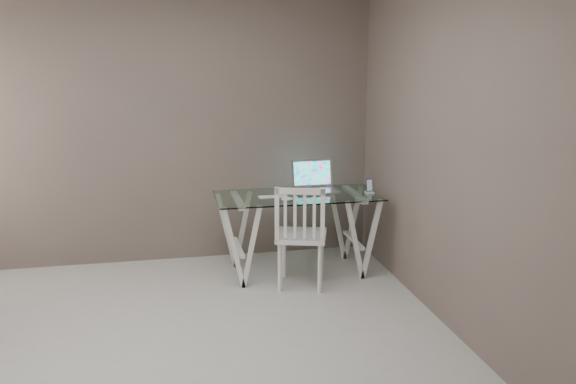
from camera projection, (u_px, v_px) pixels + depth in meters
The scene contains 7 objects.
room at pixel (162, 109), 3.89m from camera, with size 4.50×4.52×2.71m.
desk at pixel (297, 233), 5.95m from camera, with size 1.50×0.70×0.75m.
chair at pixel (301, 232), 5.53m from camera, with size 0.53×0.53×0.93m.
laptop at pixel (314, 183), 6.05m from camera, with size 0.39×0.34×0.28m.
keyboard at pixel (273, 197), 5.78m from camera, with size 0.27×0.12×0.01m, color silver.
mouse at pixel (287, 199), 5.65m from camera, with size 0.11×0.06×0.03m, color silver.
phone_dock at pixel (369, 189), 5.94m from camera, with size 0.07×0.07×0.13m.
Camera 1 is at (-0.12, -3.96, 2.11)m, focal length 40.00 mm.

